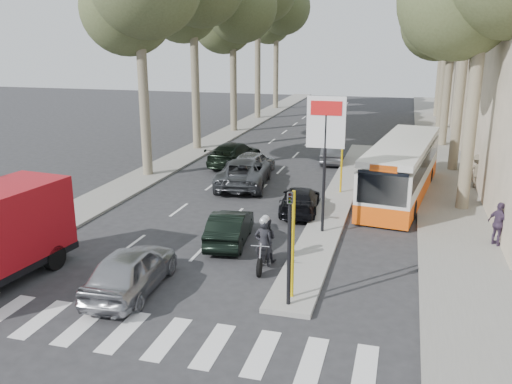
# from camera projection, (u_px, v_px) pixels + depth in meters

# --- Properties ---
(ground) EXTENTS (120.00, 120.00, 0.00)m
(ground) POSITION_uv_depth(u_px,v_px,m) (204.00, 276.00, 18.27)
(ground) COLOR #28282B
(ground) RESTS_ON ground
(sidewalk_right) EXTENTS (3.20, 70.00, 0.12)m
(sidewalk_right) POSITION_uv_depth(u_px,v_px,m) (438.00, 148.00, 39.20)
(sidewalk_right) COLOR gray
(sidewalk_right) RESTS_ON ground
(median_left) EXTENTS (2.40, 64.00, 0.12)m
(median_left) POSITION_uv_depth(u_px,v_px,m) (233.00, 131.00, 46.26)
(median_left) COLOR gray
(median_left) RESTS_ON ground
(traffic_island) EXTENTS (1.50, 26.00, 0.16)m
(traffic_island) POSITION_uv_depth(u_px,v_px,m) (340.00, 194.00, 27.60)
(traffic_island) COLOR gray
(traffic_island) RESTS_ON ground
(billboard) EXTENTS (1.50, 12.10, 5.60)m
(billboard) POSITION_uv_depth(u_px,v_px,m) (325.00, 145.00, 21.05)
(billboard) COLOR yellow
(billboard) RESTS_ON ground
(traffic_light_island) EXTENTS (0.16, 0.41, 3.60)m
(traffic_light_island) POSITION_uv_depth(u_px,v_px,m) (290.00, 230.00, 15.36)
(traffic_light_island) COLOR black
(traffic_light_island) RESTS_ON ground
(tree_l_c) EXTENTS (7.40, 7.20, 13.71)m
(tree_l_c) POSITION_uv_depth(u_px,v_px,m) (234.00, 8.00, 43.56)
(tree_l_c) COLOR #6B604C
(tree_l_c) RESTS_ON ground
(tree_l_e) EXTENTS (7.40, 7.20, 14.49)m
(tree_l_e) POSITION_uv_depth(u_px,v_px,m) (278.00, 9.00, 58.24)
(tree_l_e) COLOR #6B604C
(tree_l_e) RESTS_ON ground
(tree_r_c) EXTENTS (7.40, 7.20, 13.32)m
(tree_r_c) POSITION_uv_depth(u_px,v_px,m) (457.00, 8.00, 37.47)
(tree_r_c) COLOR #6B604C
(tree_r_c) RESTS_ON ground
(tree_r_e) EXTENTS (7.40, 7.20, 14.10)m
(tree_r_e) POSITION_uv_depth(u_px,v_px,m) (447.00, 9.00, 52.06)
(tree_r_e) COLOR #6B604C
(tree_r_e) RESTS_ON ground
(silver_hatchback) EXTENTS (1.97, 4.42, 1.48)m
(silver_hatchback) POSITION_uv_depth(u_px,v_px,m) (131.00, 269.00, 16.96)
(silver_hatchback) COLOR #9C9DA3
(silver_hatchback) RESTS_ON ground
(dark_hatchback) EXTENTS (1.84, 4.00, 1.27)m
(dark_hatchback) POSITION_uv_depth(u_px,v_px,m) (230.00, 227.00, 21.05)
(dark_hatchback) COLOR black
(dark_hatchback) RESTS_ON ground
(queue_car_a) EXTENTS (3.22, 5.74, 1.51)m
(queue_car_a) POSITION_uv_depth(u_px,v_px,m) (244.00, 172.00, 29.10)
(queue_car_a) COLOR #474A4E
(queue_car_a) RESTS_ON ground
(queue_car_b) EXTENTS (2.05, 4.20, 1.18)m
(queue_car_b) POSITION_uv_depth(u_px,v_px,m) (300.00, 200.00, 24.74)
(queue_car_b) COLOR black
(queue_car_b) RESTS_ON ground
(queue_car_c) EXTENTS (2.01, 4.34, 1.44)m
(queue_car_c) POSITION_uv_depth(u_px,v_px,m) (253.00, 163.00, 31.49)
(queue_car_c) COLOR gray
(queue_car_c) RESTS_ON ground
(queue_car_d) EXTENTS (1.56, 3.74, 1.20)m
(queue_car_d) POSITION_uv_depth(u_px,v_px,m) (332.00, 154.00, 34.56)
(queue_car_d) COLOR #474A4F
(queue_car_d) RESTS_ON ground
(queue_car_e) EXTENTS (2.51, 5.22, 1.47)m
(queue_car_e) POSITION_uv_depth(u_px,v_px,m) (234.00, 154.00, 33.86)
(queue_car_e) COLOR black
(queue_car_e) RESTS_ON ground
(city_bus) EXTENTS (3.79, 11.02, 2.85)m
(city_bus) POSITION_uv_depth(u_px,v_px,m) (402.00, 167.00, 26.99)
(city_bus) COLOR #F1550D
(city_bus) RESTS_ON ground
(motorcycle) EXTENTS (0.81, 2.17, 1.85)m
(motorcycle) POSITION_uv_depth(u_px,v_px,m) (265.00, 242.00, 18.92)
(motorcycle) COLOR black
(motorcycle) RESTS_ON ground
(pedestrian_near) EXTENTS (1.01, 1.07, 1.69)m
(pedestrian_near) POSITION_uv_depth(u_px,v_px,m) (499.00, 224.00, 20.42)
(pedestrian_near) COLOR #46354F
(pedestrian_near) RESTS_ON sidewalk_right
(pedestrian_far) EXTENTS (1.16, 0.55, 1.77)m
(pedestrian_far) POSITION_uv_depth(u_px,v_px,m) (477.00, 171.00, 28.34)
(pedestrian_far) COLOR brown
(pedestrian_far) RESTS_ON sidewalk_right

